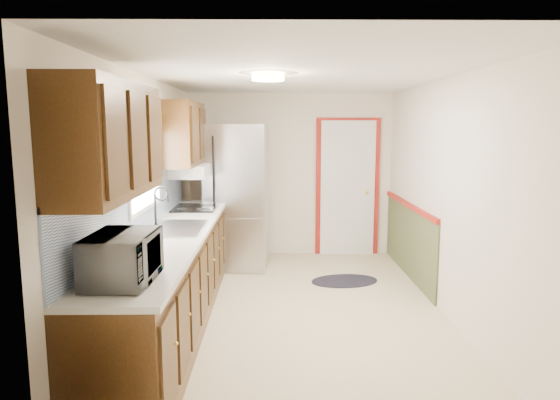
{
  "coord_description": "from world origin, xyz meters",
  "views": [
    {
      "loc": [
        -0.25,
        -4.9,
        1.91
      ],
      "look_at": [
        -0.18,
        0.26,
        1.15
      ],
      "focal_mm": 32.0,
      "sensor_mm": 36.0,
      "label": 1
    }
  ],
  "objects": [
    {
      "name": "room_shell",
      "position": [
        0.0,
        0.0,
        1.2
      ],
      "size": [
        3.2,
        5.2,
        2.52
      ],
      "color": "beige",
      "rests_on": "ground"
    },
    {
      "name": "kitchen_run",
      "position": [
        -1.24,
        -0.29,
        0.81
      ],
      "size": [
        0.63,
        4.0,
        2.2
      ],
      "color": "#361F0C",
      "rests_on": "ground"
    },
    {
      "name": "back_wall_trim",
      "position": [
        0.99,
        2.21,
        0.89
      ],
      "size": [
        1.12,
        2.3,
        2.08
      ],
      "color": "maroon",
      "rests_on": "ground"
    },
    {
      "name": "ceiling_fixture",
      "position": [
        -0.3,
        -0.2,
        2.36
      ],
      "size": [
        0.3,
        0.3,
        0.06
      ],
      "primitive_type": "cylinder",
      "color": "#FFD88C",
      "rests_on": "room_shell"
    },
    {
      "name": "microwave",
      "position": [
        -1.2,
        -1.85,
        1.13
      ],
      "size": [
        0.32,
        0.57,
        0.38
      ],
      "primitive_type": "imported",
      "rotation": [
        0.0,
        0.0,
        1.55
      ],
      "color": "white",
      "rests_on": "kitchen_run"
    },
    {
      "name": "refrigerator",
      "position": [
        -0.74,
        1.81,
        0.97
      ],
      "size": [
        0.86,
        0.83,
        1.94
      ],
      "rotation": [
        0.0,
        0.0,
        -0.07
      ],
      "color": "#B7B7BC",
      "rests_on": "ground"
    },
    {
      "name": "rug",
      "position": [
        0.63,
        1.09,
        0.01
      ],
      "size": [
        0.92,
        0.68,
        0.01
      ],
      "primitive_type": "ellipsoid",
      "rotation": [
        0.0,
        0.0,
        0.18
      ],
      "color": "black",
      "rests_on": "ground"
    },
    {
      "name": "cooktop",
      "position": [
        -1.19,
        0.99,
        0.95
      ],
      "size": [
        0.5,
        0.6,
        0.02
      ],
      "primitive_type": "cube",
      "color": "black",
      "rests_on": "kitchen_run"
    }
  ]
}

